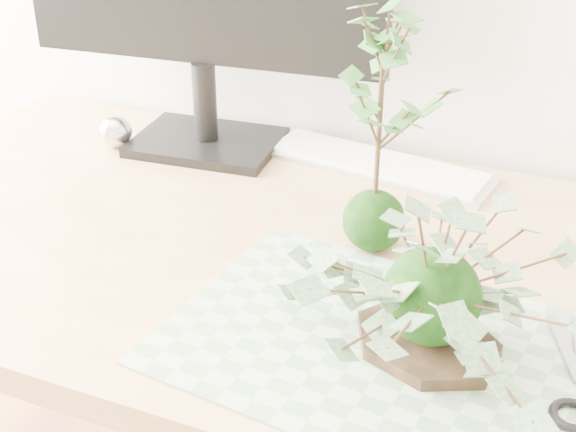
% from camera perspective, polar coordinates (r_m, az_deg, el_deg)
% --- Properties ---
extents(desk, '(1.60, 0.70, 0.74)m').
position_cam_1_polar(desk, '(1.09, 6.64, -7.51)').
color(desk, tan).
rests_on(desk, ground_plane).
extents(cutting_mat, '(0.54, 0.39, 0.00)m').
position_cam_1_polar(cutting_mat, '(0.90, 7.62, -9.45)').
color(cutting_mat, gray).
rests_on(cutting_mat, desk).
extents(stone_dish, '(0.22, 0.22, 0.01)m').
position_cam_1_polar(stone_dish, '(0.90, 9.84, -8.84)').
color(stone_dish, black).
rests_on(stone_dish, cutting_mat).
extents(ivy_kokedama, '(0.33, 0.33, 0.21)m').
position_cam_1_polar(ivy_kokedama, '(0.84, 10.46, -2.85)').
color(ivy_kokedama, black).
rests_on(ivy_kokedama, stone_dish).
extents(maple_kokedama, '(0.23, 0.23, 0.35)m').
position_cam_1_polar(maple_kokedama, '(0.98, 6.73, 10.00)').
color(maple_kokedama, black).
rests_on(maple_kokedama, desk).
extents(keyboard, '(0.39, 0.17, 0.01)m').
position_cam_1_polar(keyboard, '(1.30, 6.34, 3.69)').
color(keyboard, silver).
rests_on(keyboard, desk).
extents(foil_ball, '(0.06, 0.06, 0.06)m').
position_cam_1_polar(foil_ball, '(1.39, -12.16, 5.91)').
color(foil_ball, silver).
rests_on(foil_ball, desk).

